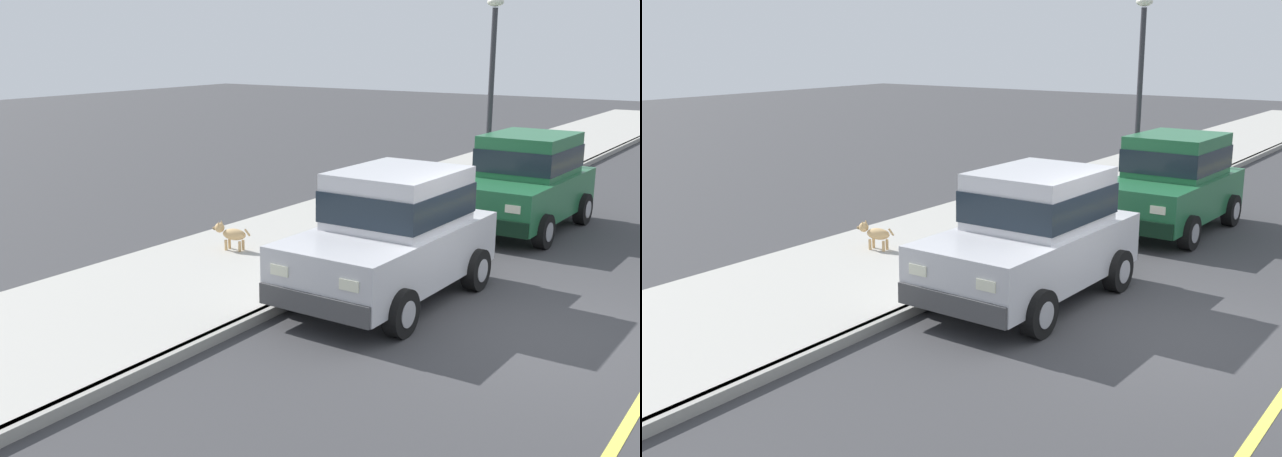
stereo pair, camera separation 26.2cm
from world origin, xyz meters
The scene contains 8 objects.
ground_plane centered at (0.00, 0.00, 0.00)m, with size 80.00×80.00×0.00m, color #38383A.
curb centered at (-3.20, 0.00, 0.07)m, with size 0.16×64.00×0.14m, color gray.
sidewalk centered at (-5.00, 0.00, 0.07)m, with size 3.60×64.00×0.14m, color #A8A59E.
car_silver_hatchback centered at (-2.20, 0.18, 0.98)m, with size 2.01×3.83×1.88m.
car_green_hatchback centered at (-2.08, 5.36, 0.98)m, with size 2.02×3.84×1.88m.
dog_tan centered at (-5.53, 0.48, 0.43)m, with size 0.75×0.27×0.49m.
fire_hydrant centered at (-3.65, 3.38, 0.48)m, with size 0.34×0.24×0.72m.
street_lamp centered at (-3.55, 7.01, 2.91)m, with size 0.36×0.36×4.42m.
Camera 1 is at (2.95, -9.26, 3.72)m, focal length 43.06 mm.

